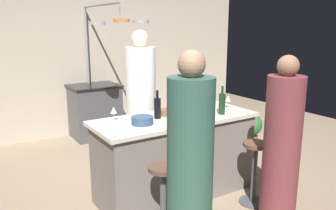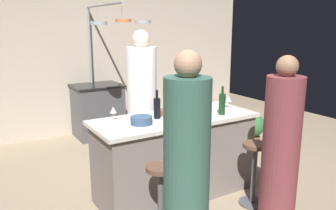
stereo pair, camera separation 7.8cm
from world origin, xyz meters
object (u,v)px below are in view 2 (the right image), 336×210
Objects in this scene: wine_glass_near_right_guest at (229,99)px; mixing_bowl_blue at (141,120)px; wine_glass_by_chef at (113,111)px; wine_bottle_amber at (184,105)px; potted_plant at (253,128)px; chef at (142,106)px; mixing_bowl_wooden at (165,112)px; bar_stool_right at (254,171)px; guest_right at (281,149)px; bar_stool_left at (161,198)px; stove_range at (98,110)px; wine_bottle_white at (202,99)px; pepper_mill at (199,108)px; wine_bottle_red at (222,104)px; wine_bottle_dark at (157,108)px; guest_left at (187,169)px.

wine_glass_near_right_guest is 1.19m from mixing_bowl_blue.
wine_glass_by_chef is at bearing 125.68° from mixing_bowl_blue.
wine_bottle_amber is 0.65m from wine_glass_near_right_guest.
potted_plant is at bearing 22.19° from wine_bottle_amber.
chef is 0.77m from mixing_bowl_wooden.
guest_right reaches higher than bar_stool_right.
bar_stool_left is 1.09m from wine_bottle_amber.
bar_stool_left is (-0.54, -3.07, -0.07)m from stove_range.
wine_bottle_white is at bearing 37.44° from bar_stool_left.
potted_plant is at bearing 16.96° from mixing_bowl_wooden.
wine_glass_near_right_guest is (1.29, 0.63, 0.63)m from bar_stool_left.
stove_range is 4.24× the size of pepper_mill.
mixing_bowl_wooden is at bearing 172.83° from wine_glass_near_right_guest.
stove_range is 2.61m from wine_glass_near_right_guest.
stove_range is 1.71× the size of potted_plant.
wine_bottle_red is 0.72m from wine_bottle_dark.
bar_stool_right is 2.26× the size of wine_bottle_dark.
wine_bottle_amber is at bearing 57.22° from guest_left.
bar_stool_right is 1.31× the size of potted_plant.
bar_stool_right is 4.70× the size of mixing_bowl_wooden.
guest_left reaches higher than wine_bottle_dark.
bar_stool_right is 1.29m from mixing_bowl_blue.
guest_right reaches higher than wine_glass_near_right_guest.
guest_left is 1.17m from wine_bottle_amber.
wine_bottle_amber is at bearing -86.23° from chef.
bar_stool_right is at bearing -40.80° from wine_bottle_dark.
wine_bottle_dark is at bearing 177.52° from wine_glass_near_right_guest.
guest_right reaches higher than potted_plant.
wine_glass_near_right_guest is 1.01× the size of mixing_bowl_wooden.
mixing_bowl_wooden is at bearing -9.41° from wine_glass_by_chef.
guest_right is at bearing -128.74° from potted_plant.
mixing_bowl_blue is at bearing -175.93° from wine_bottle_amber.
chef is 1.92m from guest_right.
wine_bottle_amber is (-0.37, -0.17, 0.00)m from wine_bottle_white.
pepper_mill reaches higher than potted_plant.
guest_right reaches higher than wine_bottle_amber.
pepper_mill is at bearing 131.75° from bar_stool_right.
stove_range is 2.74m from wine_bottle_red.
wine_bottle_white is 0.93m from mixing_bowl_blue.
guest_right is 3.09× the size of potted_plant.
mixing_bowl_wooden is (-0.53, -0.04, -0.09)m from wine_bottle_white.
wine_bottle_dark reaches higher than stove_range.
wine_bottle_dark is (-0.69, 0.23, -0.01)m from wine_bottle_red.
wine_bottle_white is at bearing 49.00° from guest_left.
guest_right is at bearing -18.95° from bar_stool_left.
stove_range reaches higher than bar_stool_right.
wine_bottle_red is at bearing -147.53° from potted_plant.
bar_stool_right is 4.66× the size of wine_glass_by_chef.
wine_bottle_amber reaches higher than bar_stool_right.
mixing_bowl_wooden is (-0.59, 1.10, 0.19)m from guest_right.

